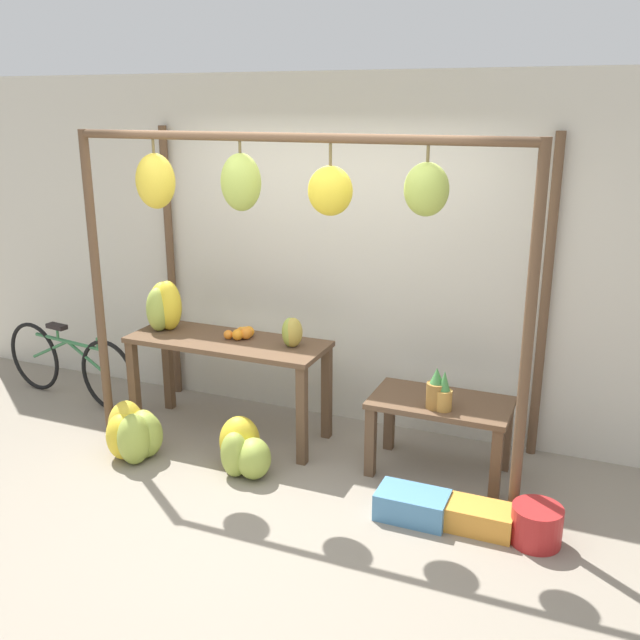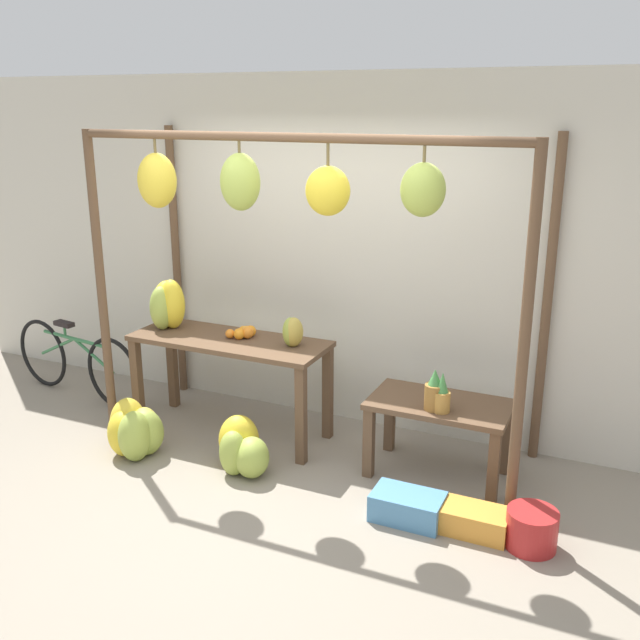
% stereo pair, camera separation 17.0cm
% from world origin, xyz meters
% --- Properties ---
extents(ground_plane, '(20.00, 20.00, 0.00)m').
position_xyz_m(ground_plane, '(0.00, 0.00, 0.00)').
color(ground_plane, gray).
extents(shop_wall_back, '(8.00, 0.08, 2.80)m').
position_xyz_m(shop_wall_back, '(0.00, 1.60, 1.40)').
color(shop_wall_back, beige).
rests_on(shop_wall_back, ground_plane).
extents(stall_awning, '(3.25, 1.14, 2.39)m').
position_xyz_m(stall_awning, '(-0.05, 0.68, 1.82)').
color(stall_awning, brown).
rests_on(stall_awning, ground_plane).
extents(display_table_main, '(1.58, 0.58, 0.80)m').
position_xyz_m(display_table_main, '(-0.70, 0.92, 0.66)').
color(display_table_main, brown).
rests_on(display_table_main, ground_plane).
extents(display_table_side, '(0.98, 0.55, 0.56)m').
position_xyz_m(display_table_side, '(1.00, 0.94, 0.45)').
color(display_table_side, brown).
rests_on(display_table_side, ground_plane).
extents(banana_pile_on_table, '(0.32, 0.32, 0.41)m').
position_xyz_m(banana_pile_on_table, '(-1.29, 0.96, 1.00)').
color(banana_pile_on_table, yellow).
rests_on(banana_pile_on_table, display_table_main).
extents(orange_pile, '(0.21, 0.19, 0.10)m').
position_xyz_m(orange_pile, '(-0.61, 0.99, 0.84)').
color(orange_pile, orange).
rests_on(orange_pile, display_table_main).
extents(pineapple_cluster, '(0.18, 0.14, 0.29)m').
position_xyz_m(pineapple_cluster, '(1.02, 0.79, 0.69)').
color(pineapple_cluster, olive).
rests_on(pineapple_cluster, display_table_side).
extents(banana_pile_ground_left, '(0.50, 0.44, 0.42)m').
position_xyz_m(banana_pile_ground_left, '(-1.17, 0.29, 0.19)').
color(banana_pile_ground_left, '#9EB247').
rests_on(banana_pile_ground_left, ground_plane).
extents(banana_pile_ground_right, '(0.53, 0.47, 0.39)m').
position_xyz_m(banana_pile_ground_right, '(-0.30, 0.40, 0.18)').
color(banana_pile_ground_right, '#9EB247').
rests_on(banana_pile_ground_right, ground_plane).
extents(fruit_crate_white, '(0.45, 0.28, 0.18)m').
position_xyz_m(fruit_crate_white, '(0.99, 0.29, 0.09)').
color(fruit_crate_white, '#4C84B2').
rests_on(fruit_crate_white, ground_plane).
extents(blue_bucket, '(0.31, 0.31, 0.24)m').
position_xyz_m(blue_bucket, '(1.76, 0.31, 0.12)').
color(blue_bucket, '#AD2323').
rests_on(blue_bucket, ground_plane).
extents(parked_bicycle, '(1.60, 0.27, 0.69)m').
position_xyz_m(parked_bicycle, '(-2.36, 0.98, 0.34)').
color(parked_bicycle, black).
rests_on(parked_bicycle, ground_plane).
extents(papaya_pile, '(0.21, 0.19, 0.23)m').
position_xyz_m(papaya_pile, '(-0.16, 0.96, 0.91)').
color(papaya_pile, '#B2993D').
rests_on(papaya_pile, display_table_main).
extents(fruit_crate_purple, '(0.41, 0.25, 0.16)m').
position_xyz_m(fruit_crate_purple, '(1.42, 0.32, 0.08)').
color(fruit_crate_purple, orange).
rests_on(fruit_crate_purple, ground_plane).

